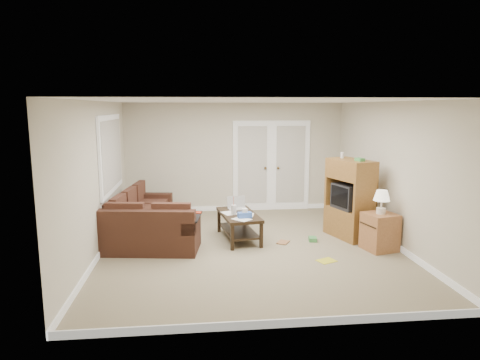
{
  "coord_description": "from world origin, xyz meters",
  "views": [
    {
      "loc": [
        -0.93,
        -7.04,
        2.41
      ],
      "look_at": [
        -0.12,
        0.53,
        1.1
      ],
      "focal_mm": 32.0,
      "sensor_mm": 36.0,
      "label": 1
    }
  ],
  "objects": [
    {
      "name": "french_doors",
      "position": [
        0.85,
        2.71,
        1.04
      ],
      "size": [
        1.8,
        0.05,
        2.13
      ],
      "color": "white",
      "rests_on": "floor"
    },
    {
      "name": "floor",
      "position": [
        0.0,
        0.0,
        0.0
      ],
      "size": [
        5.5,
        5.5,
        0.0
      ],
      "primitive_type": "plane",
      "color": "gray",
      "rests_on": "ground"
    },
    {
      "name": "coffee_table",
      "position": [
        -0.15,
        0.5,
        0.27
      ],
      "size": [
        0.77,
        1.28,
        0.82
      ],
      "rotation": [
        0.0,
        0.0,
        0.15
      ],
      "color": "black",
      "rests_on": "floor"
    },
    {
      "name": "wall_right",
      "position": [
        2.5,
        0.0,
        1.25
      ],
      "size": [
        0.02,
        5.5,
        2.5
      ],
      "primitive_type": "cube",
      "color": "beige",
      "rests_on": "floor"
    },
    {
      "name": "floor_magazine",
      "position": [
        1.12,
        -0.78,
        0.0
      ],
      "size": [
        0.35,
        0.32,
        0.01
      ],
      "primitive_type": "cube",
      "rotation": [
        0.0,
        0.0,
        0.42
      ],
      "color": "gold",
      "rests_on": "floor"
    },
    {
      "name": "floor_greenbox",
      "position": [
        1.17,
        0.24,
        0.04
      ],
      "size": [
        0.17,
        0.2,
        0.07
      ],
      "primitive_type": "cube",
      "rotation": [
        0.0,
        0.0,
        -0.16
      ],
      "color": "#3E8942",
      "rests_on": "floor"
    },
    {
      "name": "ceiling",
      "position": [
        0.0,
        0.0,
        2.5
      ],
      "size": [
        5.0,
        5.5,
        0.02
      ],
      "primitive_type": "cube",
      "color": "white",
      "rests_on": "wall_back"
    },
    {
      "name": "space_heater",
      "position": [
        2.19,
        2.45,
        0.14
      ],
      "size": [
        0.12,
        0.1,
        0.29
      ],
      "primitive_type": "cube",
      "rotation": [
        0.0,
        0.0,
        -0.05
      ],
      "color": "silver",
      "rests_on": "floor"
    },
    {
      "name": "wall_back",
      "position": [
        0.0,
        2.75,
        1.25
      ],
      "size": [
        5.0,
        0.02,
        2.5
      ],
      "primitive_type": "cube",
      "color": "beige",
      "rests_on": "floor"
    },
    {
      "name": "side_cabinet",
      "position": [
        2.17,
        -0.35,
        0.37
      ],
      "size": [
        0.59,
        0.59,
        1.03
      ],
      "rotation": [
        0.0,
        0.0,
        0.24
      ],
      "color": "#A2673B",
      "rests_on": "floor"
    },
    {
      "name": "sectional_sofa",
      "position": [
        -1.86,
        0.65,
        0.3
      ],
      "size": [
        1.76,
        2.69,
        0.77
      ],
      "rotation": [
        0.0,
        0.0,
        -0.14
      ],
      "color": "#3E2217",
      "rests_on": "floor"
    },
    {
      "name": "tv_armoire",
      "position": [
        1.91,
        0.42,
        0.74
      ],
      "size": [
        0.76,
        1.02,
        1.57
      ],
      "rotation": [
        0.0,
        0.0,
        0.31
      ],
      "color": "brown",
      "rests_on": "floor"
    },
    {
      "name": "wall_left",
      "position": [
        -2.5,
        0.0,
        1.25
      ],
      "size": [
        0.02,
        5.5,
        2.5
      ],
      "primitive_type": "cube",
      "color": "beige",
      "rests_on": "floor"
    },
    {
      "name": "baseboards",
      "position": [
        0.0,
        0.0,
        0.05
      ],
      "size": [
        5.0,
        5.5,
        0.1
      ],
      "primitive_type": null,
      "color": "white",
      "rests_on": "floor"
    },
    {
      "name": "wall_front",
      "position": [
        0.0,
        -2.75,
        1.25
      ],
      "size": [
        5.0,
        0.02,
        2.5
      ],
      "primitive_type": "cube",
      "color": "beige",
      "rests_on": "floor"
    },
    {
      "name": "window_left",
      "position": [
        -2.46,
        1.0,
        1.55
      ],
      "size": [
        0.05,
        1.92,
        1.42
      ],
      "color": "white",
      "rests_on": "wall_left"
    },
    {
      "name": "floor_book",
      "position": [
        0.54,
        0.24,
        0.01
      ],
      "size": [
        0.28,
        0.3,
        0.02
      ],
      "primitive_type": "imported",
      "rotation": [
        0.0,
        0.0,
        -0.55
      ],
      "color": "#8E5D39",
      "rests_on": "floor"
    }
  ]
}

